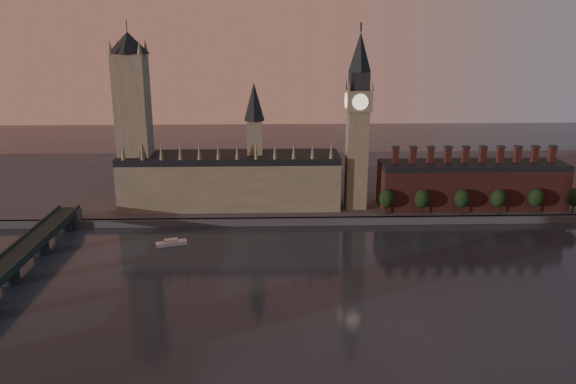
# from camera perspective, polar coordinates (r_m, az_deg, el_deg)

# --- Properties ---
(ground) EXTENTS (900.00, 900.00, 0.00)m
(ground) POSITION_cam_1_polar(r_m,az_deg,el_deg) (240.58, 8.24, -10.38)
(ground) COLOR black
(ground) RESTS_ON ground
(north_bank) EXTENTS (900.00, 182.00, 4.00)m
(north_bank) POSITION_cam_1_polar(r_m,az_deg,el_deg) (405.72, 4.00, 1.10)
(north_bank) COLOR #4A4A4F
(north_bank) RESTS_ON ground
(palace_of_westminster) EXTENTS (130.00, 30.30, 74.00)m
(palace_of_westminster) POSITION_cam_1_polar(r_m,az_deg,el_deg) (338.47, -5.78, 1.46)
(palace_of_westminster) COLOR gray
(palace_of_westminster) RESTS_ON north_bank
(victoria_tower) EXTENTS (24.00, 24.00, 108.00)m
(victoria_tower) POSITION_cam_1_polar(r_m,az_deg,el_deg) (339.71, -15.43, 7.47)
(victoria_tower) COLOR gray
(victoria_tower) RESTS_ON north_bank
(big_ben) EXTENTS (15.00, 15.00, 107.00)m
(big_ben) POSITION_cam_1_polar(r_m,az_deg,el_deg) (329.61, 7.11, 7.28)
(big_ben) COLOR gray
(big_ben) RESTS_ON north_bank
(chimney_block) EXTENTS (110.00, 25.00, 37.00)m
(chimney_block) POSITION_cam_1_polar(r_m,az_deg,el_deg) (355.00, 18.12, 0.79)
(chimney_block) COLOR maroon
(chimney_block) RESTS_ON north_bank
(embankment_tree_0) EXTENTS (8.60, 8.60, 14.88)m
(embankment_tree_0) POSITION_cam_1_polar(r_m,az_deg,el_deg) (327.97, 9.99, -0.66)
(embankment_tree_0) COLOR black
(embankment_tree_0) RESTS_ON north_bank
(embankment_tree_1) EXTENTS (8.60, 8.60, 14.88)m
(embankment_tree_1) POSITION_cam_1_polar(r_m,az_deg,el_deg) (331.44, 13.45, -0.68)
(embankment_tree_1) COLOR black
(embankment_tree_1) RESTS_ON north_bank
(embankment_tree_2) EXTENTS (8.60, 8.60, 14.88)m
(embankment_tree_2) POSITION_cam_1_polar(r_m,az_deg,el_deg) (337.99, 17.25, -0.65)
(embankment_tree_2) COLOR black
(embankment_tree_2) RESTS_ON north_bank
(embankment_tree_3) EXTENTS (8.60, 8.60, 14.88)m
(embankment_tree_3) POSITION_cam_1_polar(r_m,az_deg,el_deg) (345.13, 20.58, -0.62)
(embankment_tree_3) COLOR black
(embankment_tree_3) RESTS_ON north_bank
(embankment_tree_4) EXTENTS (8.60, 8.60, 14.88)m
(embankment_tree_4) POSITION_cam_1_polar(r_m,az_deg,el_deg) (355.02, 23.89, -0.53)
(embankment_tree_4) COLOR black
(embankment_tree_4) RESTS_ON north_bank
(embankment_tree_5) EXTENTS (8.60, 8.60, 14.88)m
(embankment_tree_5) POSITION_cam_1_polar(r_m,az_deg,el_deg) (365.89, 27.10, -0.47)
(embankment_tree_5) COLOR black
(embankment_tree_5) RESTS_ON north_bank
(river_boat) EXTENTS (16.26, 9.18, 3.13)m
(river_boat) POSITION_cam_1_polar(r_m,az_deg,el_deg) (296.91, -11.77, -5.05)
(river_boat) COLOR silver
(river_boat) RESTS_ON ground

